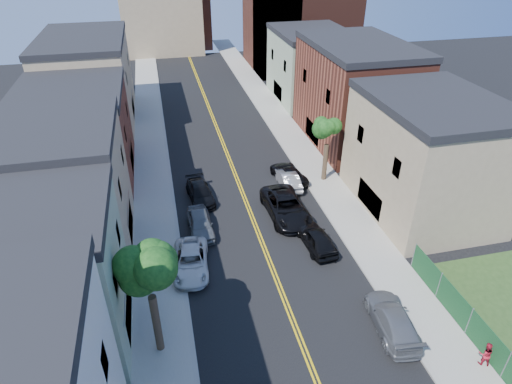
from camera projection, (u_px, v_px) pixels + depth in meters
sidewalk_left at (150, 151)px, 46.11m from camera, size 3.20×100.00×0.15m
sidewalk_right at (292, 137)px, 49.17m from camera, size 3.20×100.00×0.15m
curb_left at (167, 149)px, 46.45m from camera, size 0.30×100.00×0.15m
curb_right at (277, 138)px, 48.83m from camera, size 0.30×100.00×0.15m
bldg_left_palegrn at (33, 287)px, 22.84m from camera, size 9.00×8.00×8.50m
bldg_left_tan_near at (57, 195)px, 30.17m from camera, size 9.00×10.00×9.00m
bldg_left_brick at (77, 137)px, 39.55m from camera, size 9.00×12.00×8.00m
bldg_left_tan_far at (90, 83)px, 50.77m from camera, size 9.00×16.00×9.50m
bldg_right_tan at (426, 159)px, 34.76m from camera, size 9.00×12.00×9.00m
bldg_right_brick at (354, 96)px, 46.11m from camera, size 9.00×14.00×10.00m
bldg_right_palegrn at (310, 68)px, 58.11m from camera, size 9.00×12.00×8.50m
church at (294, 22)px, 69.49m from camera, size 16.20×14.20×22.60m
backdrop_left at (162, 19)px, 78.59m from camera, size 14.00×8.00×12.00m
backdrop_center at (183, 20)px, 83.21m from camera, size 10.00×8.00×10.00m
fence_right at (486, 342)px, 23.65m from camera, size 0.04×15.00×1.90m
tree_left_mid at (146, 260)px, 21.15m from camera, size 5.20×5.20×9.29m
tree_right_far at (329, 123)px, 37.91m from camera, size 4.40×4.40×8.03m
white_pickup at (191, 261)px, 29.95m from camera, size 2.87×5.32×1.42m
grey_car_left at (200, 223)px, 33.64m from camera, size 1.95×4.59×1.55m
black_car_left at (200, 193)px, 37.63m from camera, size 2.41×4.93×1.38m
grey_car_right at (392, 319)px, 25.47m from camera, size 2.74×5.41×1.51m
black_car_right at (316, 238)px, 32.04m from camera, size 2.15×4.69×1.56m
silver_car_right at (288, 179)px, 39.58m from camera, size 1.53×4.38×1.44m
dark_car_right_far at (288, 173)px, 40.61m from camera, size 2.87×5.15×1.36m
black_suv_lane at (286, 207)px, 35.43m from camera, size 3.19×6.51×1.78m
pedestrian_right at (485, 354)px, 23.24m from camera, size 0.91×0.82×1.54m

